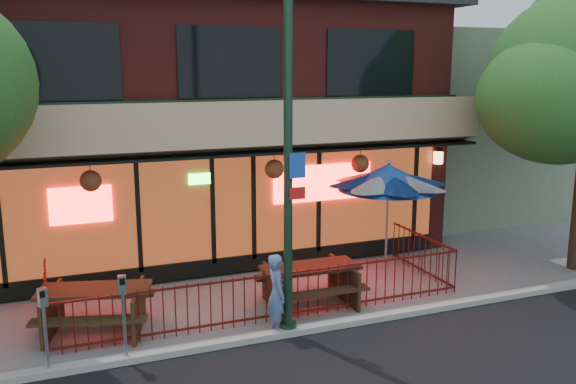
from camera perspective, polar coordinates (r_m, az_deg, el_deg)
name	(u,v)px	position (r m, az deg, el deg)	size (l,w,h in m)	color
ground	(281,324)	(12.10, -0.70, -12.28)	(80.00, 80.00, 0.00)	gray
curb	(290,332)	(11.65, 0.19, -12.94)	(80.00, 0.25, 0.12)	#999993
restaurant_building	(193,95)	(17.91, -8.90, 9.00)	(12.96, 9.49, 8.05)	maroon
neighbor_building	(442,122)	(22.27, 14.20, 6.37)	(6.00, 7.00, 6.00)	slate
patio_fence	(272,285)	(12.30, -1.55, -8.70)	(8.44, 2.62, 1.00)	#4E1510
street_light	(288,168)	(10.83, 0.02, 2.30)	(0.43, 0.32, 7.00)	#163321
picnic_table_left	(95,303)	(12.11, -17.60, -9.91)	(2.37, 2.04, 0.87)	#3C2916
picnic_table_right	(310,279)	(12.81, 2.08, -8.16)	(2.04, 1.58, 0.86)	#362013
patio_umbrella	(388,177)	(14.64, 9.37, 1.39)	(2.40, 2.40, 2.74)	gray
pedestrian	(277,294)	(11.46, -1.05, -9.51)	(0.56, 0.37, 1.54)	#506DA1
parking_meter_near	(123,304)	(10.64, -15.16, -10.08)	(0.14, 0.13, 1.54)	gray
parking_meter_far	(44,317)	(10.62, -21.84, -10.78)	(0.16, 0.15, 1.49)	#919399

